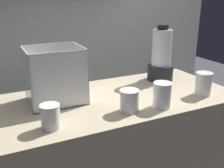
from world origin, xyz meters
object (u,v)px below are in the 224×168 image
Objects in this scene: blender_pitcher at (161,58)px; juice_cup_beet_far_left at (51,118)px; juice_cup_orange_left at (130,102)px; juice_cup_orange_middle at (162,96)px; juice_cup_mango_right at (203,85)px; carrot_display_bin at (55,85)px.

blender_pitcher is 3.35× the size of juice_cup_beet_far_left.
blender_pitcher is at bearing 23.28° from juice_cup_beet_far_left.
juice_cup_orange_middle reaches higher than juice_cup_orange_left.
juice_cup_beet_far_left is 0.38m from juice_cup_orange_left.
juice_cup_orange_middle is (0.55, -0.02, 0.01)m from juice_cup_beet_far_left.
juice_cup_beet_far_left is 0.86m from juice_cup_mango_right.
blender_pitcher is at bearing 55.37° from juice_cup_orange_middle.
juice_cup_orange_left is at bearing 0.88° from juice_cup_beet_far_left.
carrot_display_bin is at bearing 146.43° from juice_cup_orange_middle.
carrot_display_bin is 0.40m from juice_cup_orange_left.
carrot_display_bin is at bearing 136.57° from juice_cup_orange_left.
juice_cup_orange_middle is at bearing -172.56° from juice_cup_mango_right.
carrot_display_bin is 0.30m from juice_cup_beet_far_left.
juice_cup_mango_right is (0.77, -0.26, -0.03)m from carrot_display_bin.
juice_cup_mango_right is (0.31, 0.04, -0.00)m from juice_cup_orange_middle.
blender_pitcher is 2.78× the size of juice_cup_orange_middle.
juice_cup_orange_middle is at bearing -33.57° from carrot_display_bin.
juice_cup_orange_middle is at bearing -124.63° from blender_pitcher.
juice_cup_orange_middle is (0.17, -0.03, 0.01)m from juice_cup_orange_left.
blender_pitcher reaches higher than juice_cup_mango_right.
blender_pitcher is 0.46m from juice_cup_orange_middle.
juice_cup_orange_left is 0.84× the size of juice_cup_orange_middle.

